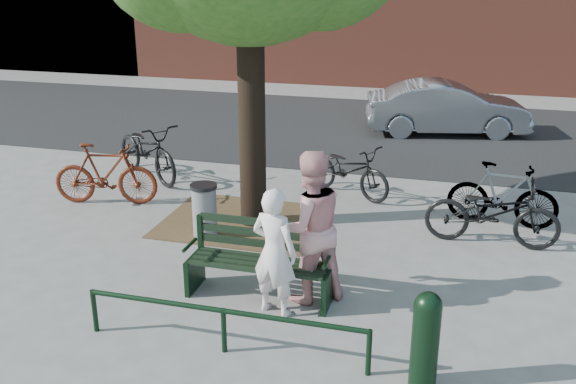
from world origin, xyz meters
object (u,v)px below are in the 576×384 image
(person_left, at_px, (274,252))
(parked_car, at_px, (447,108))
(park_bench, at_px, (261,258))
(person_right, at_px, (309,227))
(bollard, at_px, (426,336))
(bicycle_c, at_px, (348,170))
(litter_bin, at_px, (205,210))

(person_left, bearing_deg, parked_car, -84.98)
(park_bench, bearing_deg, person_right, 7.11)
(bollard, xyz_separation_m, parked_car, (-0.19, 9.85, 0.08))
(bollard, relative_size, bicycle_c, 0.57)
(person_left, bearing_deg, person_right, -109.00)
(bollard, xyz_separation_m, litter_bin, (-3.36, 2.75, -0.12))
(person_right, relative_size, parked_car, 0.50)
(person_left, xyz_separation_m, person_right, (0.29, 0.44, 0.16))
(park_bench, distance_m, parked_car, 8.76)
(person_left, bearing_deg, bicycle_c, -76.36)
(person_right, distance_m, bollard, 2.03)
(person_left, relative_size, litter_bin, 1.88)
(person_right, bearing_deg, parked_car, -133.19)
(litter_bin, bearing_deg, park_bench, -47.56)
(person_left, distance_m, bollard, 1.99)
(bollard, height_order, litter_bin, bollard)
(bollard, bearing_deg, person_left, 152.19)
(park_bench, relative_size, person_left, 1.15)
(bollard, bearing_deg, park_bench, 147.53)
(park_bench, height_order, parked_car, parked_car)
(bicycle_c, bearing_deg, park_bench, -157.75)
(person_left, distance_m, bicycle_c, 4.16)
(person_left, height_order, litter_bin, person_left)
(park_bench, xyz_separation_m, person_left, (0.28, -0.37, 0.28))
(bollard, distance_m, bicycle_c, 5.33)
(park_bench, bearing_deg, bollard, -32.47)
(person_left, xyz_separation_m, bicycle_c, (0.09, 4.15, -0.30))
(parked_car, bearing_deg, person_right, 159.14)
(person_right, distance_m, litter_bin, 2.41)
(person_right, xyz_separation_m, litter_bin, (-1.90, 1.39, -0.51))
(litter_bin, bearing_deg, parked_car, 66.00)
(bollard, distance_m, parked_car, 9.86)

